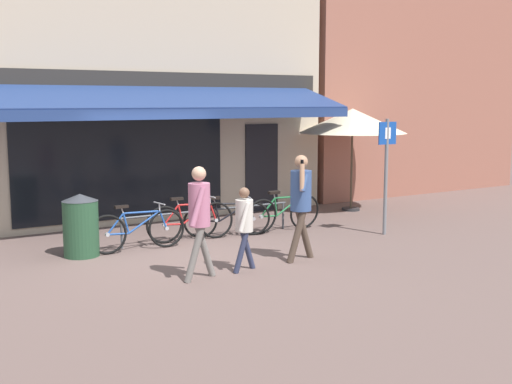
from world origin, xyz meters
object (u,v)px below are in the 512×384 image
object	(u,v)px
pedestrian_second_adult	(199,210)
bicycle_red	(190,221)
bicycle_green	(283,213)
bicycle_blue	(137,230)
litter_bin	(81,225)
cafe_parasol	(353,121)
pedestrian_adult	(301,196)
parking_sign	(386,164)
pedestrian_child	(244,220)
bicycle_black	(227,219)

from	to	relation	value
pedestrian_second_adult	bicycle_red	bearing A→B (deg)	-107.34
bicycle_green	bicycle_blue	bearing A→B (deg)	179.99
pedestrian_second_adult	litter_bin	world-z (taller)	pedestrian_second_adult
bicycle_blue	cafe_parasol	world-z (taller)	cafe_parasol
pedestrian_adult	parking_sign	bearing A→B (deg)	-154.76
bicycle_red	pedestrian_child	size ratio (longest dim) A/B	1.32
pedestrian_second_adult	parking_sign	xyz separation A→B (m)	(4.60, 1.00, 0.37)
pedestrian_adult	bicycle_green	bearing A→B (deg)	-109.02
litter_bin	cafe_parasol	distance (m)	7.26
pedestrian_child	parking_sign	xyz separation A→B (m)	(3.79, 0.93, 0.61)
bicycle_green	pedestrian_second_adult	bearing A→B (deg)	-143.89
bicycle_black	pedestrian_adult	size ratio (longest dim) A/B	0.94
pedestrian_child	pedestrian_second_adult	size ratio (longest dim) A/B	0.78
litter_bin	parking_sign	size ratio (longest dim) A/B	0.47
pedestrian_adult	pedestrian_child	bearing A→B (deg)	12.62
bicycle_blue	cafe_parasol	bearing A→B (deg)	13.75
bicycle_blue	bicycle_black	size ratio (longest dim) A/B	1.07
bicycle_green	parking_sign	distance (m)	2.28
bicycle_black	bicycle_green	distance (m)	1.23
bicycle_red	pedestrian_child	bearing A→B (deg)	-90.32
bicycle_blue	parking_sign	bearing A→B (deg)	-13.54
pedestrian_adult	parking_sign	size ratio (longest dim) A/B	0.77
bicycle_black	litter_bin	bearing A→B (deg)	-161.37
bicycle_black	pedestrian_second_adult	bearing A→B (deg)	-109.61
bicycle_blue	bicycle_black	xyz separation A→B (m)	(1.93, 0.21, -0.01)
pedestrian_adult	cafe_parasol	world-z (taller)	cafe_parasol
bicycle_blue	pedestrian_child	size ratio (longest dim) A/B	1.35
pedestrian_second_adult	parking_sign	bearing A→B (deg)	-162.48
bicycle_green	pedestrian_child	world-z (taller)	pedestrian_child
bicycle_blue	bicycle_red	xyz separation A→B (m)	(1.16, 0.26, 0.00)
bicycle_blue	litter_bin	size ratio (longest dim) A/B	1.67
bicycle_red	cafe_parasol	bearing A→B (deg)	17.74
litter_bin	bicycle_black	bearing A→B (deg)	1.78
bicycle_black	pedestrian_adult	xyz separation A→B (m)	(0.15, -2.27, 0.73)
litter_bin	cafe_parasol	size ratio (longest dim) A/B	0.42
litter_bin	pedestrian_second_adult	bearing A→B (deg)	-65.01
bicycle_blue	pedestrian_second_adult	world-z (taller)	pedestrian_second_adult
bicycle_black	parking_sign	size ratio (longest dim) A/B	0.73
bicycle_green	litter_bin	world-z (taller)	litter_bin
pedestrian_second_adult	cafe_parasol	size ratio (longest dim) A/B	0.66
pedestrian_adult	cafe_parasol	size ratio (longest dim) A/B	0.69
bicycle_black	pedestrian_child	bearing A→B (deg)	-95.91
bicycle_green	cafe_parasol	distance (m)	3.60
parking_sign	cafe_parasol	world-z (taller)	cafe_parasol
parking_sign	bicycle_black	bearing A→B (deg)	152.76
bicycle_red	parking_sign	size ratio (longest dim) A/B	0.76
bicycle_blue	bicycle_green	size ratio (longest dim) A/B	1.00
bicycle_blue	cafe_parasol	distance (m)	6.41
bicycle_black	cafe_parasol	xyz separation A→B (m)	(4.07, 1.14, 1.80)
bicycle_red	litter_bin	distance (m)	2.14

